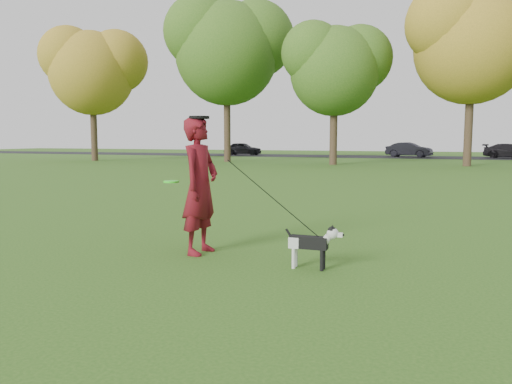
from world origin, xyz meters
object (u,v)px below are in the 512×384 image
at_px(car_left, 243,149).
at_px(car_right, 510,151).
at_px(car_mid, 409,150).
at_px(man, 200,186).
at_px(dog, 313,242).

xyz_separation_m(car_left, car_right, (23.92, 0.00, -0.02)).
height_order(car_left, car_mid, car_mid).
bearing_deg(car_left, car_right, -93.01).
xyz_separation_m(man, car_mid, (1.09, 39.70, -0.35)).
height_order(man, car_left, man).
bearing_deg(dog, car_right, 79.55).
bearing_deg(dog, car_mid, 91.00).
height_order(man, dog, man).
height_order(dog, car_mid, car_mid).
xyz_separation_m(dog, car_left, (-16.54, 40.04, 0.28)).
xyz_separation_m(dog, car_right, (7.39, 40.04, 0.26)).
bearing_deg(car_mid, car_right, -76.64).
distance_m(dog, car_left, 43.32).
bearing_deg(car_mid, man, -168.22).
bearing_deg(man, car_mid, 1.71).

